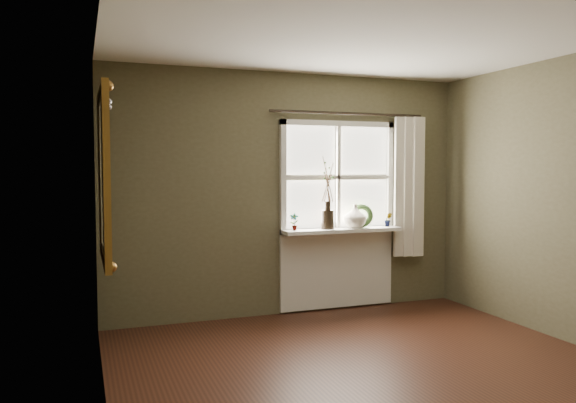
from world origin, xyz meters
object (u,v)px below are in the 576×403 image
Objects in this scene: wreath at (361,218)px; gilt_mirror at (103,176)px; dark_jug at (328,220)px; cream_vase at (355,216)px.

gilt_mirror is at bearing -137.82° from wreath.
wreath reaches higher than dark_jug.
dark_jug is 0.79× the size of cream_vase.
cream_vase is 0.99× the size of wreath.
cream_vase is 2.87m from gilt_mirror.
dark_jug is 0.43m from wreath.
dark_jug is 0.33m from cream_vase.
gilt_mirror reaches higher than wreath.
cream_vase is at bearing 19.02° from gilt_mirror.
gilt_mirror is at bearing -160.98° from cream_vase.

